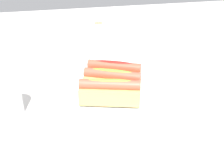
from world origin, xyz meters
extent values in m
plane|color=beige|center=(0.00, 0.00, 0.00)|extent=(2.40, 2.40, 0.00)
cylinder|color=silver|center=(0.01, 0.02, 0.01)|extent=(0.32, 0.32, 0.03)
torus|color=silver|center=(0.01, 0.02, 0.03)|extent=(0.32, 0.32, 0.01)
cube|color=tan|center=(-0.01, -0.04, 0.05)|extent=(0.16, 0.09, 0.04)
cylinder|color=#B24C38|center=(-0.01, -0.04, 0.08)|extent=(0.15, 0.07, 0.03)
ellipsoid|color=olive|center=(-0.01, -0.04, 0.09)|extent=(0.11, 0.04, 0.01)
cube|color=tan|center=(0.01, 0.02, 0.05)|extent=(0.16, 0.11, 0.04)
cylinder|color=#B24C38|center=(0.01, 0.02, 0.08)|extent=(0.15, 0.09, 0.03)
ellipsoid|color=olive|center=(0.01, 0.02, 0.09)|extent=(0.10, 0.06, 0.01)
cube|color=#DBB270|center=(0.03, 0.07, 0.05)|extent=(0.16, 0.11, 0.04)
cylinder|color=#A84733|center=(0.03, 0.07, 0.08)|extent=(0.15, 0.09, 0.03)
ellipsoid|color=red|center=(0.03, 0.07, 0.09)|extent=(0.10, 0.06, 0.01)
cylinder|color=white|center=(-0.26, 0.02, 0.04)|extent=(0.07, 0.07, 0.09)
cylinder|color=silver|center=(-0.26, 0.02, 0.02)|extent=(0.06, 0.06, 0.04)
cylinder|color=white|center=(0.04, 0.34, 0.07)|extent=(0.11, 0.11, 0.13)
cylinder|color=#997A5B|center=(0.04, 0.34, 0.13)|extent=(0.03, 0.03, 0.00)
camera|label=1|loc=(-0.14, -0.58, 0.39)|focal=41.56mm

